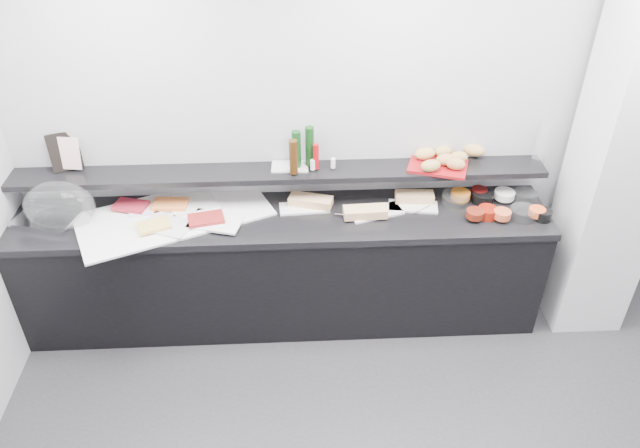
{
  "coord_description": "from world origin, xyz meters",
  "views": [
    {
      "loc": [
        -0.61,
        -1.76,
        3.29
      ],
      "look_at": [
        -0.45,
        1.45,
        1.0
      ],
      "focal_mm": 35.0,
      "sensor_mm": 36.0,
      "label": 1
    }
  ],
  "objects_px": {
    "sandwich_plate_mid": "(376,212)",
    "carafe": "(542,143)",
    "bread_tray": "(438,166)",
    "framed_print": "(65,152)",
    "cloche_base": "(47,219)",
    "condiment_tray": "(290,167)"
  },
  "relations": [
    {
      "from": "sandwich_plate_mid",
      "to": "carafe",
      "type": "distance_m",
      "value": 1.21
    },
    {
      "from": "bread_tray",
      "to": "carafe",
      "type": "bearing_deg",
      "value": 21.77
    },
    {
      "from": "framed_print",
      "to": "cloche_base",
      "type": "bearing_deg",
      "value": -138.42
    },
    {
      "from": "cloche_base",
      "to": "sandwich_plate_mid",
      "type": "distance_m",
      "value": 2.19
    },
    {
      "from": "sandwich_plate_mid",
      "to": "bread_tray",
      "type": "bearing_deg",
      "value": 4.53
    },
    {
      "from": "sandwich_plate_mid",
      "to": "bread_tray",
      "type": "distance_m",
      "value": 0.53
    },
    {
      "from": "framed_print",
      "to": "condiment_tray",
      "type": "distance_m",
      "value": 1.5
    },
    {
      "from": "framed_print",
      "to": "sandwich_plate_mid",
      "type": "bearing_deg",
      "value": -30.11
    },
    {
      "from": "cloche_base",
      "to": "bread_tray",
      "type": "relative_size",
      "value": 1.02
    },
    {
      "from": "sandwich_plate_mid",
      "to": "carafe",
      "type": "height_order",
      "value": "carafe"
    },
    {
      "from": "framed_print",
      "to": "condiment_tray",
      "type": "height_order",
      "value": "framed_print"
    },
    {
      "from": "framed_print",
      "to": "condiment_tray",
      "type": "relative_size",
      "value": 1.05
    },
    {
      "from": "framed_print",
      "to": "carafe",
      "type": "xyz_separation_m",
      "value": [
        3.19,
        -0.07,
        0.02
      ]
    },
    {
      "from": "cloche_base",
      "to": "bread_tray",
      "type": "height_order",
      "value": "bread_tray"
    },
    {
      "from": "cloche_base",
      "to": "carafe",
      "type": "relative_size",
      "value": 1.3
    },
    {
      "from": "carafe",
      "to": "cloche_base",
      "type": "bearing_deg",
      "value": -176.63
    },
    {
      "from": "bread_tray",
      "to": "carafe",
      "type": "relative_size",
      "value": 1.28
    },
    {
      "from": "condiment_tray",
      "to": "carafe",
      "type": "bearing_deg",
      "value": 1.73
    },
    {
      "from": "cloche_base",
      "to": "carafe",
      "type": "height_order",
      "value": "carafe"
    },
    {
      "from": "cloche_base",
      "to": "framed_print",
      "type": "relative_size",
      "value": 1.5
    },
    {
      "from": "cloche_base",
      "to": "sandwich_plate_mid",
      "type": "height_order",
      "value": "cloche_base"
    },
    {
      "from": "cloche_base",
      "to": "bread_tray",
      "type": "xyz_separation_m",
      "value": [
        2.62,
        0.16,
        0.24
      ]
    }
  ]
}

